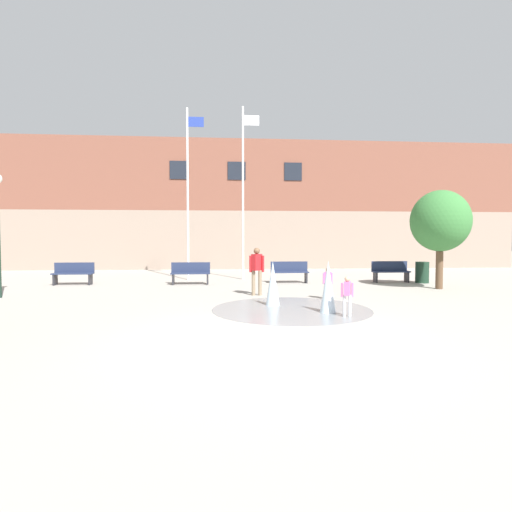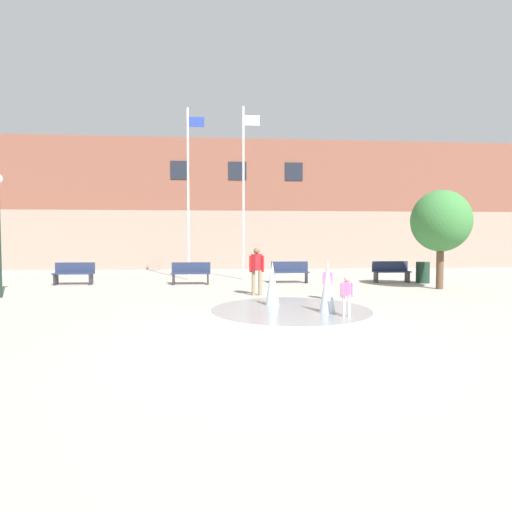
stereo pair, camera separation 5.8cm
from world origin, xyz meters
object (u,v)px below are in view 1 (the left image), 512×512
Objects in this scene: park_bench_center at (191,273)px; park_bench_near_trashcan at (391,271)px; trash_can at (422,272)px; adult_watching at (257,267)px; child_running at (328,281)px; park_bench_under_left_flagpole at (73,273)px; flagpole_right at (244,188)px; street_tree_near_building at (440,221)px; child_in_fountain at (347,293)px; flagpole_left at (188,189)px; park_bench_under_right_flagpole at (290,272)px.

park_bench_near_trashcan is (8.60, 0.15, 0.00)m from park_bench_center.
adult_watching is at bearing -156.51° from trash_can.
park_bench_near_trashcan is at bearing -104.62° from child_running.
child_running is at bearing -141.03° from trash_can.
flagpole_right is (7.08, 1.65, 3.74)m from park_bench_under_left_flagpole.
child_in_fountain is at bearing -135.82° from street_tree_near_building.
park_bench_near_trashcan is at bearing 164.91° from trash_can.
street_tree_near_building is (9.70, -4.14, -1.61)m from flagpole_left.
child_running is 0.12× the size of flagpole_right.
park_bench_center is 1.62× the size of child_running.
park_bench_center is 4.15m from flagpole_left.
adult_watching is at bearing -88.12° from flagpole_right.
flagpole_left reaches higher than park_bench_center.
child_running is (2.14, -1.03, -0.35)m from adult_watching.
park_bench_center and park_bench_under_right_flagpole have the same top height.
child_running is 7.66m from flagpole_right.
flagpole_right is 2.14× the size of street_tree_near_building.
trash_can is at bearing 79.34° from street_tree_near_building.
trash_can is at bearing -4.48° from park_bench_under_right_flagpole.
adult_watching is at bearing 0.61° from child_running.
park_bench_under_right_flagpole is 1.62× the size of child_in_fountain.
flagpole_left is at bearing 19.92° from park_bench_under_left_flagpole.
trash_can is at bearing -1.74° from park_bench_under_left_flagpole.
trash_can is (14.64, -0.44, -0.03)m from park_bench_under_left_flagpole.
child_running is 1.10× the size of trash_can.
park_bench_under_left_flagpole and park_bench_under_right_flagpole have the same top height.
park_bench_under_left_flagpole is at bearing 178.26° from trash_can.
child_in_fountain is at bearing -128.09° from trash_can.
park_bench_center is 0.20× the size of flagpole_left.
flagpole_right is at bearing 13.12° from park_bench_under_left_flagpole.
park_bench_center is 0.20× the size of flagpole_right.
child_in_fountain is 2.78m from child_running.
park_bench_under_right_flagpole is 1.01× the size of adult_watching.
child_in_fountain is at bearing -88.66° from park_bench_under_right_flagpole.
flagpole_right is (2.29, 1.91, 3.74)m from park_bench_center.
adult_watching is 7.27m from street_tree_near_building.
flagpole_right is at bearing -43.51° from child_running.
adult_watching is 1.77× the size of trash_can.
park_bench_under_right_flagpole is at bearing 175.52° from trash_can.
child_running is 5.69m from street_tree_near_building.
flagpole_left is 10.67m from street_tree_near_building.
park_bench_under_right_flagpole is at bearing -41.15° from flagpole_right.
child_running is 0.13× the size of flagpole_left.
child_in_fountain reaches higher than park_bench_center.
park_bench_under_right_flagpole is (4.18, 0.26, 0.00)m from park_bench_center.
child_in_fountain is 0.13× the size of flagpole_left.
flagpole_left is (-8.83, 1.76, 3.68)m from park_bench_near_trashcan.
street_tree_near_building is at bearing -9.90° from park_bench_under_left_flagpole.
flagpole_right is (-0.17, 5.30, 3.29)m from adult_watching.
flagpole_right reaches higher than adult_watching.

